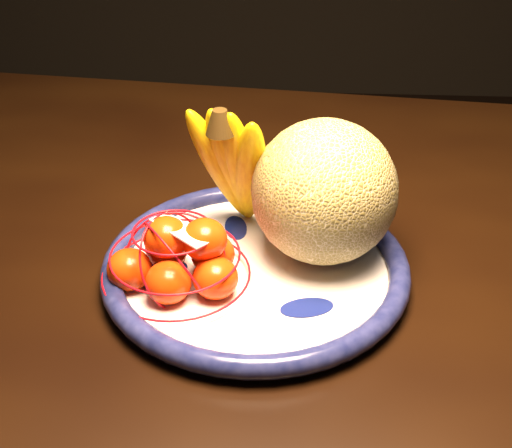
# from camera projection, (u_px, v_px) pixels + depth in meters

# --- Properties ---
(dining_table) EXTENTS (1.61, 1.07, 0.76)m
(dining_table) POSITION_uv_depth(u_px,v_px,m) (220.00, 265.00, 1.01)
(dining_table) COLOR black
(dining_table) RESTS_ON ground
(fruit_bowl) EXTENTS (0.36, 0.36, 0.03)m
(fruit_bowl) POSITION_uv_depth(u_px,v_px,m) (255.00, 268.00, 0.84)
(fruit_bowl) COLOR white
(fruit_bowl) RESTS_ON dining_table
(cantaloupe) EXTENTS (0.17, 0.17, 0.17)m
(cantaloupe) POSITION_uv_depth(u_px,v_px,m) (324.00, 192.00, 0.82)
(cantaloupe) COLOR olive
(cantaloupe) RESTS_ON fruit_bowl
(banana_bunch) EXTENTS (0.12, 0.12, 0.19)m
(banana_bunch) POSITION_uv_depth(u_px,v_px,m) (235.00, 162.00, 0.86)
(banana_bunch) COLOR yellow
(banana_bunch) RESTS_ON fruit_bowl
(mandarin_bag) EXTENTS (0.21, 0.21, 0.11)m
(mandarin_bag) POSITION_uv_depth(u_px,v_px,m) (179.00, 259.00, 0.80)
(mandarin_bag) COLOR #FF490F
(mandarin_bag) RESTS_ON fruit_bowl
(price_tag) EXTENTS (0.07, 0.07, 0.01)m
(price_tag) POSITION_uv_depth(u_px,v_px,m) (181.00, 230.00, 0.78)
(price_tag) COLOR white
(price_tag) RESTS_ON mandarin_bag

